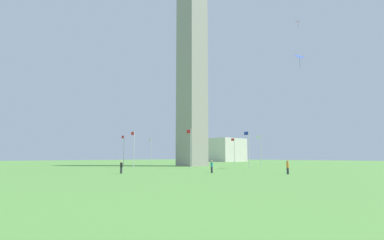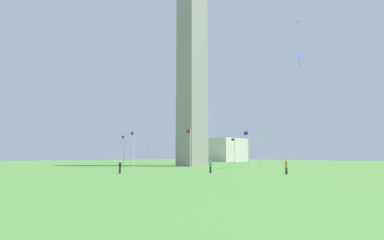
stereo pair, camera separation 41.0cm
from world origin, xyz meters
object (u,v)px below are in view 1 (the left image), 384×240
(flagpole_e, at_px, (134,147))
(flagpole_w, at_px, (234,150))
(flagpole_se, at_px, (191,147))
(flagpole_nw, at_px, (193,150))
(flagpole_ne, at_px, (124,149))
(kite_pink_diamond, at_px, (298,22))
(obelisk_monument, at_px, (192,63))
(flagpole_s, at_px, (249,147))
(kite_blue_diamond, at_px, (299,57))
(distant_building, at_px, (219,150))
(person_black_shirt, at_px, (121,167))
(flagpole_sw, at_px, (260,149))
(flagpole_n, at_px, (151,150))
(person_orange_shirt, at_px, (288,167))
(person_teal_shirt, at_px, (212,167))

(flagpole_e, height_order, flagpole_w, same)
(flagpole_se, xyz_separation_m, flagpole_nw, (22.63, -22.63, 0.00))
(flagpole_ne, height_order, kite_pink_diamond, kite_pink_diamond)
(obelisk_monument, height_order, flagpole_s, obelisk_monument)
(flagpole_s, height_order, kite_blue_diamond, kite_blue_diamond)
(flagpole_ne, xyz_separation_m, distant_building, (26.68, -65.27, 1.01))
(flagpole_se, bearing_deg, flagpole_s, -112.50)
(person_black_shirt, bearing_deg, flagpole_s, -51.67)
(flagpole_se, xyz_separation_m, kite_pink_diamond, (-12.17, -19.14, 25.93))
(kite_blue_diamond, relative_size, distant_building, 0.13)
(person_black_shirt, height_order, kite_blue_diamond, kite_blue_diamond)
(flagpole_sw, xyz_separation_m, kite_pink_diamond, (-12.17, 3.49, 25.93))
(kite_pink_diamond, bearing_deg, flagpole_n, 11.21)
(person_orange_shirt, xyz_separation_m, distant_building, (69.91, -68.19, 4.14))
(flagpole_sw, xyz_separation_m, flagpole_w, (11.32, -4.69, 0.00))
(flagpole_w, distance_m, distant_building, 53.72)
(flagpole_ne, bearing_deg, flagpole_nw, -90.00)
(flagpole_ne, relative_size, flagpole_nw, 1.00)
(flagpole_se, height_order, person_orange_shirt, flagpole_se)
(flagpole_n, height_order, flagpole_ne, same)
(flagpole_s, bearing_deg, flagpole_nw, -22.50)
(flagpole_nw, distance_m, kite_blue_diamond, 41.98)
(flagpole_ne, relative_size, distant_building, 0.37)
(flagpole_s, bearing_deg, flagpole_n, -0.00)
(flagpole_ne, height_order, flagpole_se, same)
(flagpole_e, distance_m, person_teal_shirt, 23.68)
(obelisk_monument, distance_m, person_teal_shirt, 38.25)
(flagpole_w, relative_size, kite_pink_diamond, 5.17)
(person_teal_shirt, distance_m, person_orange_shirt, 9.79)
(person_teal_shirt, distance_m, kite_blue_diamond, 28.84)
(person_black_shirt, bearing_deg, flagpole_e, 0.60)
(flagpole_sw, height_order, flagpole_nw, same)
(flagpole_sw, distance_m, kite_blue_diamond, 23.99)
(flagpole_w, bearing_deg, flagpole_s, 135.00)
(flagpole_nw, bearing_deg, flagpole_ne, 90.00)
(flagpole_s, height_order, person_teal_shirt, flagpole_s)
(distant_building, bearing_deg, flagpole_ne, 112.24)
(obelisk_monument, height_order, person_teal_shirt, obelisk_monument)
(flagpole_s, xyz_separation_m, kite_pink_diamond, (-7.49, -7.83, 25.93))
(flagpole_n, height_order, person_orange_shirt, flagpole_n)
(flagpole_nw, distance_m, distant_building, 50.31)
(kite_pink_diamond, bearing_deg, person_teal_shirt, 89.57)
(flagpole_nw, relative_size, kite_pink_diamond, 5.17)
(flagpole_s, bearing_deg, flagpole_sw, -67.50)
(flagpole_nw, bearing_deg, distant_building, -57.96)
(flagpole_sw, bearing_deg, flagpole_s, 112.50)
(flagpole_ne, distance_m, flagpole_s, 29.57)
(obelisk_monument, relative_size, flagpole_nw, 6.82)
(flagpole_ne, xyz_separation_m, flagpole_w, (-11.32, -27.32, 0.00))
(flagpole_e, xyz_separation_m, kite_blue_diamond, (-26.21, -18.13, 16.40))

